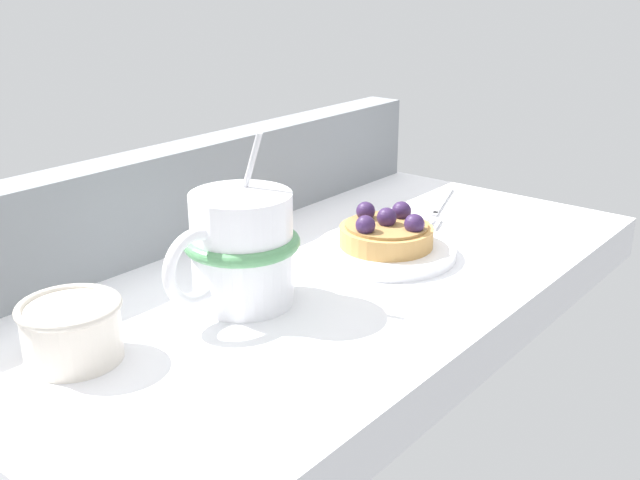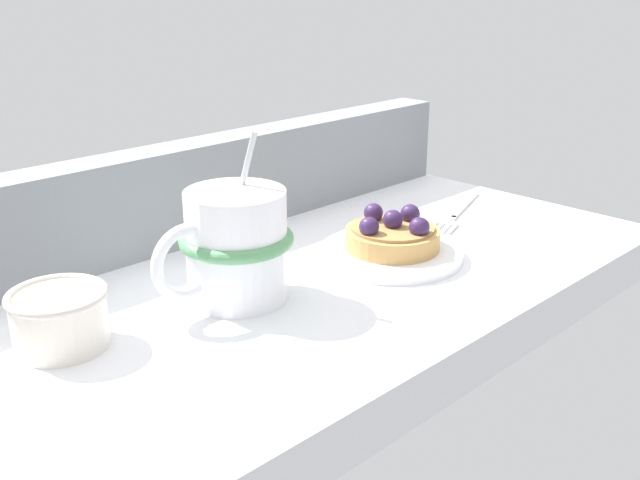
{
  "view_description": "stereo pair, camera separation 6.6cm",
  "coord_description": "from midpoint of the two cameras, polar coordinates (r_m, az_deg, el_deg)",
  "views": [
    {
      "loc": [
        -49.51,
        -40.21,
        26.52
      ],
      "look_at": [
        -1.15,
        -1.0,
        3.53
      ],
      "focal_mm": 42.16,
      "sensor_mm": 36.0,
      "label": 1
    },
    {
      "loc": [
        -45.07,
        -45.12,
        26.52
      ],
      "look_at": [
        -1.15,
        -1.0,
        3.53
      ],
      "focal_mm": 42.16,
      "sensor_mm": 36.0,
      "label": 2
    }
  ],
  "objects": [
    {
      "name": "sugar_bowl",
      "position": [
        0.57,
        -21.57,
        -6.41
      ],
      "size": [
        7.33,
        7.33,
        4.42
      ],
      "color": "silver",
      "rests_on": "ground_plane"
    },
    {
      "name": "dessert_plate",
      "position": [
        0.72,
        2.4,
        -0.87
      ],
      "size": [
        13.47,
        13.47,
        1.06
      ],
      "color": "white",
      "rests_on": "ground_plane"
    },
    {
      "name": "ground_plane",
      "position": [
        0.7,
        -2.76,
        -4.03
      ],
      "size": [
        67.6,
        35.64,
        4.39
      ],
      "primitive_type": "cube",
      "color": "white"
    },
    {
      "name": "coffee_mug",
      "position": [
        0.61,
        -9.17,
        -0.71
      ],
      "size": [
        12.96,
        9.5,
        14.12
      ],
      "color": "white",
      "rests_on": "ground_plane"
    },
    {
      "name": "window_rail_back",
      "position": [
        0.78,
        -11.47,
        3.79
      ],
      "size": [
        66.24,
        4.39,
        9.81
      ],
      "primitive_type": "cube",
      "color": "gray",
      "rests_on": "ground_plane"
    },
    {
      "name": "dessert_fork",
      "position": [
        0.87,
        6.82,
        2.51
      ],
      "size": [
        15.48,
        6.88,
        0.6
      ],
      "color": "#B7B7BC",
      "rests_on": "ground_plane"
    },
    {
      "name": "raspberry_tart",
      "position": [
        0.72,
        2.42,
        0.56
      ],
      "size": [
        8.98,
        8.98,
        3.79
      ],
      "color": "tan",
      "rests_on": "dessert_plate"
    }
  ]
}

